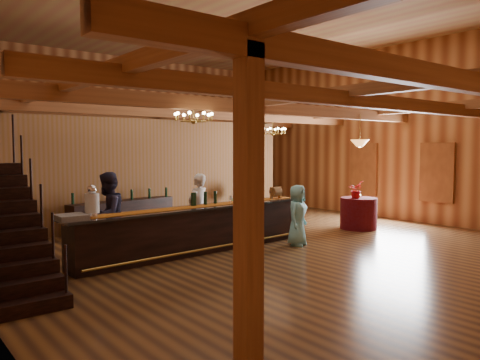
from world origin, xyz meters
TOP-DOWN VIEW (x-y plane):
  - floor at (0.00, 0.00)m, footprint 14.00×14.00m
  - ceiling at (0.00, 0.00)m, footprint 14.00×14.00m
  - wall_back at (0.00, 7.00)m, footprint 12.00×0.10m
  - wall_right at (6.00, 0.00)m, footprint 0.10×14.00m
  - beam_grid at (0.00, 0.51)m, footprint 11.90×13.90m
  - support_posts at (0.00, -0.50)m, footprint 9.20×10.20m
  - partition_wall at (-0.50, 3.50)m, footprint 9.00×0.18m
  - window_right_front at (5.95, -1.60)m, footprint 0.12×1.05m
  - window_right_back at (5.95, 1.00)m, footprint 0.12×1.05m
  - staircase at (-5.45, -0.74)m, footprint 1.00×2.80m
  - backroom_boxes at (-0.29, 5.50)m, footprint 4.10×0.60m
  - tasting_bar at (-1.58, -0.25)m, footprint 6.03×1.06m
  - beverage_dispenser at (-3.95, -0.32)m, footprint 0.26×0.26m
  - glass_rack_tray at (-4.38, -0.44)m, footprint 0.50×0.50m
  - raffle_drum at (0.79, -0.18)m, footprint 0.34×0.24m
  - bar_bottle_0 at (-1.64, -0.14)m, footprint 0.07×0.07m
  - bar_bottle_1 at (-1.59, -0.14)m, footprint 0.07×0.07m
  - bar_bottle_2 at (-1.29, -0.12)m, footprint 0.07×0.07m
  - bar_bottle_3 at (-1.01, -0.11)m, footprint 0.07×0.07m
  - backbar_shelf at (-1.83, 3.03)m, footprint 3.11×0.99m
  - round_table at (3.56, -0.62)m, footprint 1.01×1.01m
  - chandelier_left at (-1.81, -0.46)m, footprint 0.80×0.80m
  - chandelier_right at (2.64, 1.95)m, footprint 0.80×0.80m
  - pendant_lamp at (3.56, -0.62)m, footprint 0.52×0.52m
  - bartender at (-1.11, 0.45)m, footprint 0.69×0.54m
  - staff_second at (-3.29, 0.55)m, footprint 1.09×1.07m
  - guest at (0.62, -1.11)m, footprint 0.82×0.70m
  - floor_plant at (1.96, 2.94)m, footprint 0.76×0.66m
  - table_flowers at (3.41, -0.62)m, footprint 0.55×0.52m
  - table_vase at (3.43, -0.66)m, footprint 0.20×0.20m

SIDE VIEW (x-z plane):
  - floor at x=0.00m, z-range 0.00..0.00m
  - backbar_shelf at x=-1.83m, z-range 0.00..0.86m
  - round_table at x=3.56m, z-range 0.00..0.88m
  - tasting_bar at x=-1.58m, z-range 0.00..1.01m
  - backroom_boxes at x=-0.29m, z-range -0.02..1.08m
  - floor_plant at x=1.96m, z-range 0.00..1.20m
  - guest at x=0.62m, z-range 0.00..1.42m
  - bartender at x=-1.11m, z-range 0.00..1.67m
  - staff_second at x=-3.29m, z-range 0.00..1.78m
  - staircase at x=-5.45m, z-range 0.00..2.00m
  - table_vase at x=3.43m, z-range 0.88..1.20m
  - glass_rack_tray at x=-4.38m, z-range 1.00..1.10m
  - table_flowers at x=3.41m, z-range 0.88..1.36m
  - bar_bottle_0 at x=-1.64m, z-range 1.00..1.30m
  - bar_bottle_1 at x=-1.59m, z-range 1.00..1.30m
  - bar_bottle_2 at x=-1.29m, z-range 1.00..1.30m
  - bar_bottle_3 at x=-1.01m, z-range 1.00..1.30m
  - raffle_drum at x=0.79m, z-range 1.03..1.33m
  - beverage_dispenser at x=-3.95m, z-range 0.99..1.59m
  - window_right_front at x=5.95m, z-range 0.67..2.42m
  - window_right_back at x=5.95m, z-range 0.67..2.42m
  - partition_wall at x=-0.50m, z-range 0.00..3.10m
  - support_posts at x=0.00m, z-range 0.00..3.20m
  - pendant_lamp at x=3.56m, z-range 1.95..2.85m
  - wall_back at x=0.00m, z-range 0.00..5.50m
  - wall_right at x=6.00m, z-range 0.00..5.50m
  - chandelier_right at x=2.64m, z-range 2.52..3.08m
  - chandelier_left at x=-1.81m, z-range 2.70..3.14m
  - beam_grid at x=0.00m, z-range 3.05..3.44m
  - ceiling at x=0.00m, z-range 5.50..5.50m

